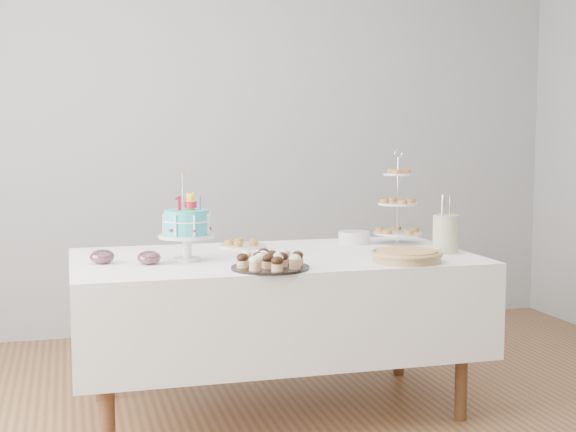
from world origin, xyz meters
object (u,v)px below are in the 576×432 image
object	(u,v)px
birthday_cake	(187,237)
plate_stack	(354,238)
pie	(406,255)
table	(274,302)
pastry_plate	(243,244)
jam_bowl_a	(149,258)
tiered_stand	(398,204)
utensil_pitcher	(446,232)
cupcake_tray	(270,260)
jam_bowl_b	(102,257)

from	to	relation	value
birthday_cake	plate_stack	bearing A→B (deg)	10.04
pie	plate_stack	world-z (taller)	plate_stack
table	pastry_plate	bearing A→B (deg)	105.08
pastry_plate	jam_bowl_a	bearing A→B (deg)	-141.13
tiered_stand	table	bearing A→B (deg)	-162.50
table	tiered_stand	distance (m)	0.89
tiered_stand	utensil_pitcher	world-z (taller)	tiered_stand
jam_bowl_a	utensil_pitcher	distance (m)	1.45
plate_stack	utensil_pitcher	xyz separation A→B (m)	(0.33, -0.42, 0.07)
cupcake_tray	utensil_pitcher	xyz separation A→B (m)	(0.95, 0.23, 0.06)
table	cupcake_tray	world-z (taller)	cupcake_tray
birthday_cake	jam_bowl_b	size ratio (longest dim) A/B	3.63
pie	pastry_plate	xyz separation A→B (m)	(-0.63, 0.66, -0.01)
plate_stack	pastry_plate	xyz separation A→B (m)	(-0.60, 0.04, -0.02)
jam_bowl_b	utensil_pitcher	size ratio (longest dim) A/B	0.39
cupcake_tray	table	bearing A→B (deg)	72.86
birthday_cake	tiered_stand	distance (m)	1.21
plate_stack	birthday_cake	bearing A→B (deg)	-160.47
tiered_stand	pastry_plate	size ratio (longest dim) A/B	2.08
cupcake_tray	jam_bowl_b	world-z (taller)	cupcake_tray
pastry_plate	jam_bowl_b	bearing A→B (deg)	-154.22
birthday_cake	jam_bowl_a	xyz separation A→B (m)	(-0.18, -0.05, -0.08)
cupcake_tray	jam_bowl_a	xyz separation A→B (m)	(-0.50, 0.26, -0.01)
jam_bowl_a	jam_bowl_b	distance (m)	0.22
birthday_cake	tiered_stand	xyz separation A→B (m)	(1.17, 0.29, 0.10)
cupcake_tray	jam_bowl_b	size ratio (longest dim) A/B	3.07
table	utensil_pitcher	xyz separation A→B (m)	(0.84, -0.14, 0.33)
pie	utensil_pitcher	size ratio (longest dim) A/B	1.17
plate_stack	jam_bowl_b	world-z (taller)	same
plate_stack	jam_bowl_a	distance (m)	1.19
table	birthday_cake	xyz separation A→B (m)	(-0.43, -0.05, 0.34)
pastry_plate	jam_bowl_b	size ratio (longest dim) A/B	2.17
table	plate_stack	size ratio (longest dim) A/B	11.29
table	cupcake_tray	bearing A→B (deg)	-107.14
birthday_cake	jam_bowl_b	distance (m)	0.39
pie	jam_bowl_b	bearing A→B (deg)	167.08
jam_bowl_a	tiered_stand	bearing A→B (deg)	13.96
pie	jam_bowl_b	size ratio (longest dim) A/B	2.98
table	pie	xyz separation A→B (m)	(0.54, -0.34, 0.26)
jam_bowl_b	birthday_cake	bearing A→B (deg)	-3.06
cupcake_tray	tiered_stand	distance (m)	1.06
cupcake_tray	jam_bowl_b	distance (m)	0.78
jam_bowl_a	birthday_cake	bearing A→B (deg)	15.69
pastry_plate	jam_bowl_a	distance (m)	0.67
birthday_cake	jam_bowl_b	bearing A→B (deg)	167.45
tiered_stand	jam_bowl_b	bearing A→B (deg)	-170.34
jam_bowl_b	utensil_pitcher	xyz separation A→B (m)	(1.66, -0.11, 0.07)
birthday_cake	plate_stack	size ratio (longest dim) A/B	2.39
pie	tiered_stand	size ratio (longest dim) A/B	0.66
birthday_cake	plate_stack	distance (m)	1.01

